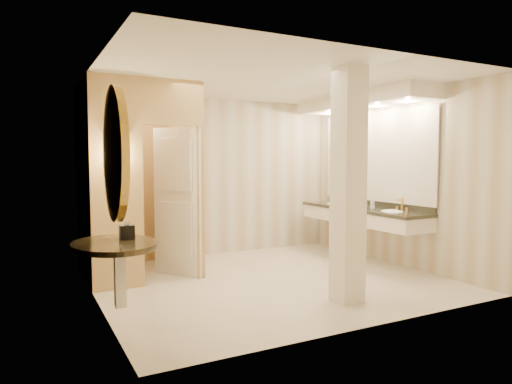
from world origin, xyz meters
TOP-DOWN VIEW (x-y plane):
  - floor at (0.00, 0.00)m, footprint 4.50×4.50m
  - ceiling at (0.00, 0.00)m, footprint 4.50×4.50m
  - wall_back at (0.00, 2.00)m, footprint 4.50×0.02m
  - wall_front at (0.00, -2.00)m, footprint 4.50×0.02m
  - wall_left at (-2.25, 0.00)m, footprint 0.02×4.00m
  - wall_right at (2.25, 0.00)m, footprint 0.02×4.00m
  - toilet_closet at (-1.13, 0.96)m, footprint 1.50×1.55m
  - wall_sconce at (-1.93, 0.43)m, footprint 0.14×0.14m
  - vanity at (1.98, 0.40)m, footprint 0.75×2.70m
  - console_shelf at (-2.21, -1.01)m, footprint 0.98×0.98m
  - pillar at (0.35, -1.22)m, footprint 0.30×0.30m
  - tissue_box at (-2.09, -0.88)m, footprint 0.15×0.15m
  - toilet at (-1.91, 1.62)m, footprint 0.65×0.91m
  - soap_bottle_a at (1.88, 0.79)m, footprint 0.08×0.08m
  - soap_bottle_b at (1.83, 0.67)m, footprint 0.11×0.11m
  - soap_bottle_c at (1.89, 0.09)m, footprint 0.10×0.10m

SIDE VIEW (x-z plane):
  - floor at x=0.00m, z-range 0.00..0.00m
  - toilet at x=-1.91m, z-range 0.00..0.84m
  - soap_bottle_b at x=1.83m, z-range 0.88..0.99m
  - soap_bottle_a at x=1.88m, z-range 0.88..1.01m
  - tissue_box at x=-2.09m, z-range 0.88..1.01m
  - soap_bottle_c at x=1.89m, z-range 0.88..1.07m
  - console_shelf at x=-2.21m, z-range 0.37..2.31m
  - wall_back at x=0.00m, z-range 0.00..2.70m
  - wall_front at x=0.00m, z-range 0.00..2.70m
  - wall_left at x=-2.25m, z-range 0.00..2.70m
  - wall_right at x=2.25m, z-range 0.00..2.70m
  - pillar at x=0.35m, z-range 0.00..2.70m
  - toilet_closet at x=-1.13m, z-range 0.04..2.74m
  - vanity at x=1.98m, z-range 0.58..2.67m
  - wall_sconce at x=-1.93m, z-range 1.52..1.94m
  - ceiling at x=0.00m, z-range 2.70..2.70m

